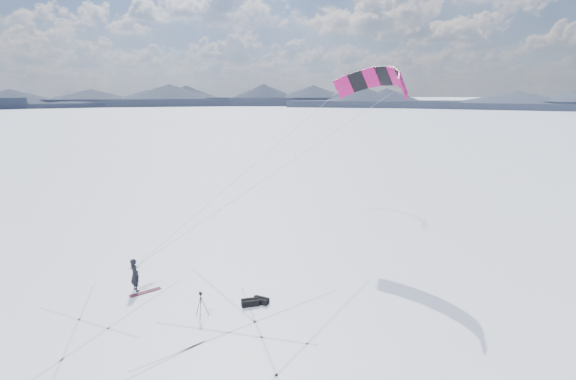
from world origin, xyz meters
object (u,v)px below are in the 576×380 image
snowkiter (136,290)px  gear_bag_b (261,300)px  snowboard (145,292)px  tripod (201,301)px  gear_bag_a (250,302)px

snowkiter → gear_bag_b: snowkiter is taller
snowkiter → gear_bag_b: size_ratio=2.13×
snowboard → tripod: 4.35m
tripod → gear_bag_a: tripod is taller
snowkiter → gear_bag_b: (5.50, -4.22, 0.16)m
gear_bag_a → snowkiter: bearing=151.5°
snowboard → tripod: bearing=-73.3°
snowboard → gear_bag_b: gear_bag_b is taller
gear_bag_b → tripod: bearing=-128.7°
tripod → snowboard: bearing=116.2°
snowkiter → tripod: tripod is taller
snowkiter → tripod: (2.47, -4.21, 0.82)m
gear_bag_a → gear_bag_b: gear_bag_a is taller
gear_bag_a → gear_bag_b: bearing=9.8°
snowkiter → gear_bag_a: bearing=-149.6°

